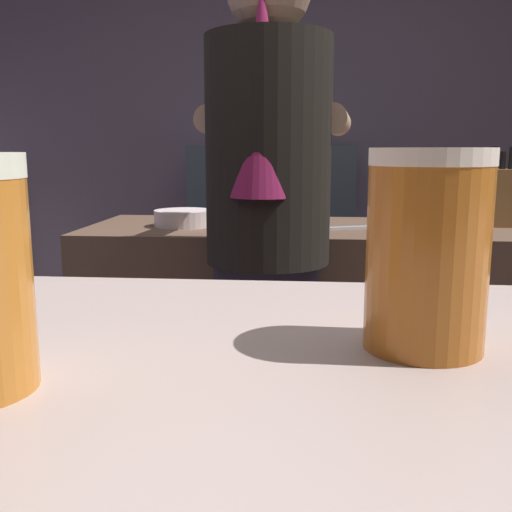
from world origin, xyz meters
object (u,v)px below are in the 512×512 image
object	(u,v)px
chefs_knife	(357,227)
bottle_hot_sauce	(293,126)
bottle_olive_oil	(309,126)
pint_glass_far	(427,251)
bottle_vinegar	(242,132)
bartender	(268,225)
knife_block	(500,196)
mixing_bowl	(184,218)

from	to	relation	value
chefs_knife	bottle_hot_sauce	size ratio (longest dim) A/B	0.88
bottle_hot_sauce	bottle_olive_oil	xyz separation A→B (m)	(0.09, -0.00, -0.00)
pint_glass_far	bottle_hot_sauce	bearing A→B (deg)	93.13
chefs_knife	bottle_vinegar	world-z (taller)	bottle_vinegar
bartender	bottle_vinegar	world-z (taller)	bartender
bottle_vinegar	bottle_olive_oil	xyz separation A→B (m)	(0.38, -0.02, 0.03)
knife_block	pint_glass_far	bearing A→B (deg)	-109.18
pint_glass_far	bottle_vinegar	bearing A→B (deg)	98.64
mixing_bowl	bottle_olive_oil	bearing A→B (deg)	71.53
knife_block	pint_glass_far	world-z (taller)	knife_block
bottle_hot_sauce	bottle_olive_oil	distance (m)	0.09
bottle_olive_oil	mixing_bowl	bearing A→B (deg)	-108.47
chefs_knife	mixing_bowl	bearing A→B (deg)	158.21
pint_glass_far	bottle_hot_sauce	xyz separation A→B (m)	(-0.16, 2.94, 0.20)
bottle_olive_oil	knife_block	bearing A→B (deg)	-61.60
bartender	chefs_knife	size ratio (longest dim) A/B	7.13
knife_block	bottle_hot_sauce	xyz separation A→B (m)	(-0.76, 1.23, 0.29)
mixing_bowl	bottle_vinegar	distance (m)	1.38
bottle_hot_sauce	knife_block	bearing A→B (deg)	-58.46
chefs_knife	knife_block	bearing A→B (deg)	-8.85
knife_block	pint_glass_far	distance (m)	1.81
knife_block	bottle_hot_sauce	distance (m)	1.47
bartender	bottle_olive_oil	world-z (taller)	bartender
pint_glass_far	bottle_vinegar	size ratio (longest dim) A/B	0.70
bartender	pint_glass_far	bearing A→B (deg)	-165.38
bartender	bottle_hot_sauce	xyz separation A→B (m)	(0.02, 1.74, 0.34)
bottle_vinegar	mixing_bowl	bearing A→B (deg)	-92.54
knife_block	chefs_knife	world-z (taller)	knife_block
bartender	chefs_knife	xyz separation A→B (m)	(0.28, 0.41, -0.06)
chefs_knife	bottle_vinegar	xyz separation A→B (m)	(-0.55, 1.35, 0.36)
knife_block	bottle_hot_sauce	world-z (taller)	bottle_hot_sauce
bottle_hot_sauce	chefs_knife	bearing A→B (deg)	-79.13
pint_glass_far	mixing_bowl	bearing A→B (deg)	107.44
mixing_bowl	bottle_hot_sauce	distance (m)	1.41
knife_block	pint_glass_far	xyz separation A→B (m)	(-0.60, -1.71, 0.09)
bottle_olive_oil	bottle_vinegar	bearing A→B (deg)	176.77
pint_glass_far	bottle_olive_oil	bearing A→B (deg)	91.36
knife_block	mixing_bowl	bearing A→B (deg)	-175.42
bottle_hot_sauce	mixing_bowl	bearing A→B (deg)	-104.80
chefs_knife	bottle_olive_oil	world-z (taller)	bottle_olive_oil
knife_block	mixing_bowl	xyz separation A→B (m)	(-1.11, -0.09, -0.08)
mixing_bowl	pint_glass_far	size ratio (longest dim) A/B	1.56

